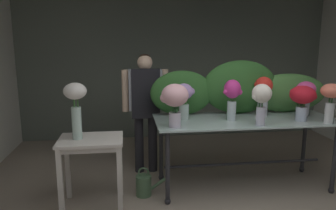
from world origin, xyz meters
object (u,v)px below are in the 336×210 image
object	(u,v)px
vase_crimson_anemones	(302,98)
vase_lilac_stock	(184,97)
display_table_glass	(245,129)
side_table_white	(91,149)
vase_fuchsia_tulips	(305,94)
vase_blush_snapdragons	(175,99)
watering_can	(144,185)
vase_ivory_dahlias	(262,99)
vase_coral_roses	(331,98)
vase_magenta_freesia	(232,96)
vase_scarlet_hydrangea	(263,93)
vase_white_roses_tall	(76,102)
florist	(145,100)

from	to	relation	value
vase_crimson_anemones	vase_lilac_stock	bearing A→B (deg)	169.58
display_table_glass	side_table_white	distance (m)	1.80
display_table_glass	vase_fuchsia_tulips	bearing A→B (deg)	3.78
vase_fuchsia_tulips	vase_crimson_anemones	distance (m)	0.29
vase_blush_snapdragons	watering_can	world-z (taller)	vase_blush_snapdragons
vase_ivory_dahlias	vase_fuchsia_tulips	size ratio (longest dim) A/B	1.07
vase_fuchsia_tulips	vase_lilac_stock	distance (m)	1.51
vase_lilac_stock	vase_coral_roses	bearing A→B (deg)	-14.05
vase_magenta_freesia	vase_ivory_dahlias	bearing A→B (deg)	-49.24
side_table_white	vase_lilac_stock	xyz separation A→B (m)	(1.05, 0.30, 0.48)
vase_blush_snapdragons	vase_scarlet_hydrangea	world-z (taller)	vase_scarlet_hydrangea
vase_magenta_freesia	watering_can	distance (m)	1.45
side_table_white	vase_white_roses_tall	size ratio (longest dim) A/B	1.29
display_table_glass	vase_fuchsia_tulips	distance (m)	0.87
side_table_white	watering_can	world-z (taller)	side_table_white
vase_ivory_dahlias	vase_crimson_anemones	distance (m)	0.57
side_table_white	vase_crimson_anemones	size ratio (longest dim) A/B	1.85
vase_scarlet_hydrangea	vase_crimson_anemones	size ratio (longest dim) A/B	1.19
vase_fuchsia_tulips	vase_white_roses_tall	distance (m)	2.71
vase_coral_roses	vase_scarlet_hydrangea	world-z (taller)	vase_scarlet_hydrangea
watering_can	florist	bearing A→B (deg)	84.22
side_table_white	vase_magenta_freesia	bearing A→B (deg)	6.69
vase_coral_roses	vase_magenta_freesia	xyz separation A→B (m)	(-1.04, 0.28, -0.00)
display_table_glass	vase_ivory_dahlias	bearing A→B (deg)	-82.55
vase_blush_snapdragons	watering_can	size ratio (longest dim) A/B	1.33
vase_magenta_freesia	vase_scarlet_hydrangea	world-z (taller)	vase_scarlet_hydrangea
florist	vase_fuchsia_tulips	world-z (taller)	florist
vase_coral_roses	vase_white_roses_tall	size ratio (longest dim) A/B	0.76
vase_lilac_stock	watering_can	bearing A→B (deg)	-163.23
florist	vase_white_roses_tall	xyz separation A→B (m)	(-0.77, -0.86, 0.15)
florist	vase_scarlet_hydrangea	xyz separation A→B (m)	(1.40, -0.53, 0.16)
vase_lilac_stock	vase_crimson_anemones	world-z (taller)	vase_lilac_stock
florist	vase_blush_snapdragons	bearing A→B (deg)	-74.18
display_table_glass	vase_blush_snapdragons	xyz separation A→B (m)	(-0.90, -0.27, 0.43)
florist	vase_fuchsia_tulips	bearing A→B (deg)	-16.56
display_table_glass	vase_coral_roses	bearing A→B (deg)	-21.58
display_table_glass	vase_coral_roses	distance (m)	1.00
vase_ivory_dahlias	vase_scarlet_hydrangea	xyz separation A→B (m)	(0.21, 0.42, -0.00)
vase_crimson_anemones	watering_can	distance (m)	2.08
vase_blush_snapdragons	vase_magenta_freesia	world-z (taller)	vase_magenta_freesia
display_table_glass	vase_crimson_anemones	world-z (taller)	vase_crimson_anemones
vase_coral_roses	watering_can	bearing A→B (deg)	173.20
vase_ivory_dahlias	display_table_glass	bearing A→B (deg)	97.45
vase_lilac_stock	watering_can	xyz separation A→B (m)	(-0.49, -0.15, -1.00)
display_table_glass	vase_white_roses_tall	size ratio (longest dim) A/B	3.65
florist	vase_magenta_freesia	size ratio (longest dim) A/B	3.37
vase_coral_roses	vase_white_roses_tall	xyz separation A→B (m)	(-2.76, 0.09, -0.00)
side_table_white	vase_fuchsia_tulips	distance (m)	2.62
vase_ivory_dahlias	vase_crimson_anemones	world-z (taller)	vase_ivory_dahlias
vase_fuchsia_tulips	vase_ivory_dahlias	bearing A→B (deg)	-152.71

